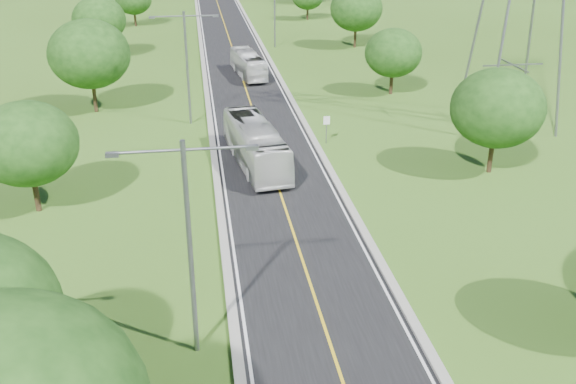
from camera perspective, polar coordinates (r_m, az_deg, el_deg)
name	(u,v)px	position (r m, az deg, el deg)	size (l,w,h in m)	color
ground	(243,80)	(74.26, -4.04, 9.88)	(260.00, 260.00, 0.00)	#365B19
road	(239,68)	(80.07, -4.40, 10.95)	(8.00, 150.00, 0.06)	black
curb_left	(204,68)	(79.88, -7.49, 10.84)	(0.50, 150.00, 0.22)	gray
curb_right	(273,66)	(80.45, -1.32, 11.13)	(0.50, 150.00, 0.22)	gray
speed_limit_sign	(327,125)	(53.54, 3.45, 5.97)	(0.55, 0.09, 2.40)	slate
streetlight_near_left	(189,233)	(26.81, -8.80, -3.62)	(5.90, 0.25, 10.00)	slate
streetlight_mid_left	(187,59)	(58.10, -9.00, 11.63)	(5.90, 0.25, 10.00)	slate
streetlight_far_right	(275,3)	(91.32, -1.20, 16.43)	(5.90, 0.25, 10.00)	slate
tree_lb	(27,144)	(43.38, -22.15, 4.00)	(6.30, 6.30, 7.33)	black
tree_lc	(89,54)	(63.80, -17.25, 11.63)	(7.56, 7.56, 8.79)	black
tree_ld	(99,19)	(87.58, -16.45, 14.50)	(6.72, 6.72, 7.82)	black
tree_rb	(497,108)	(48.78, 18.11, 7.10)	(6.72, 6.72, 7.82)	black
tree_rc	(393,53)	(68.38, 9.34, 12.10)	(5.88, 5.88, 6.84)	black
tree_rd	(356,9)	(91.50, 6.09, 15.89)	(7.14, 7.14, 8.30)	black
bus_outbound	(248,64)	(75.58, -3.56, 11.27)	(2.32, 9.92, 2.76)	silver
bus_inbound	(256,144)	(48.77, -2.90, 4.25)	(2.75, 11.77, 3.28)	silver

